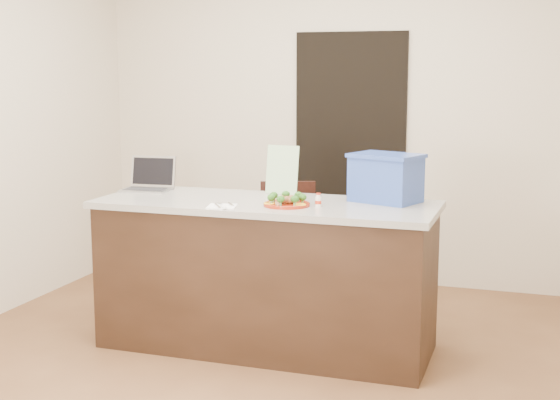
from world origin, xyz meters
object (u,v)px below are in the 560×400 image
(yogurt_bottle, at_px, (318,201))
(chair, at_px, (284,236))
(blue_box, at_px, (386,178))
(island, at_px, (266,275))
(napkin, at_px, (222,206))
(laptop, at_px, (149,181))
(plate, at_px, (287,204))

(yogurt_bottle, distance_m, chair, 1.16)
(blue_box, bearing_deg, island, -142.99)
(napkin, height_order, laptop, laptop)
(chair, bearing_deg, laptop, -153.79)
(island, xyz_separation_m, napkin, (-0.17, -0.27, 0.46))
(napkin, relative_size, blue_box, 0.34)
(plate, height_order, laptop, laptop)
(yogurt_bottle, height_order, laptop, laptop)
(blue_box, bearing_deg, yogurt_bottle, -120.07)
(plate, distance_m, napkin, 0.38)
(yogurt_bottle, bearing_deg, blue_box, 40.13)
(napkin, bearing_deg, island, 56.72)
(yogurt_bottle, distance_m, blue_box, 0.46)
(island, distance_m, blue_box, 0.94)
(yogurt_bottle, bearing_deg, chair, 119.10)
(plate, bearing_deg, napkin, -156.07)
(plate, xyz_separation_m, laptop, (-1.05, 0.29, 0.05))
(laptop, relative_size, blue_box, 0.69)
(blue_box, bearing_deg, plate, -128.01)
(yogurt_bottle, relative_size, chair, 0.09)
(laptop, bearing_deg, yogurt_bottle, -16.69)
(plate, relative_size, laptop, 0.83)
(island, xyz_separation_m, laptop, (-0.88, 0.18, 0.52))
(island, height_order, plate, plate)
(plate, height_order, chair, plate)
(island, relative_size, napkin, 12.81)
(plate, height_order, yogurt_bottle, yogurt_bottle)
(island, relative_size, laptop, 6.30)
(plate, relative_size, napkin, 1.69)
(chair, bearing_deg, island, -96.72)
(napkin, distance_m, chair, 1.21)
(island, distance_m, chair, 0.89)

